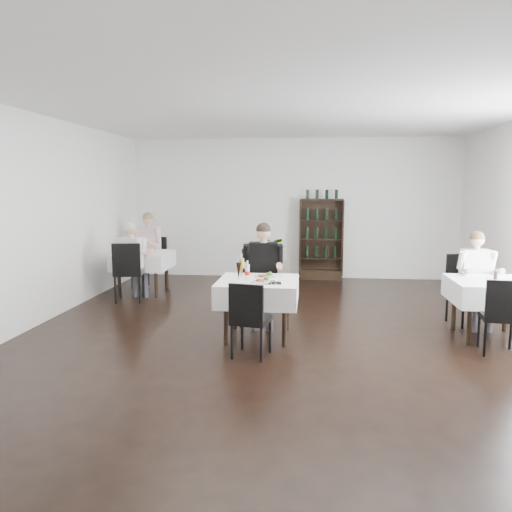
# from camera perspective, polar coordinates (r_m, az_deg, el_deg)

# --- Properties ---
(room_shell) EXTENTS (9.00, 9.00, 9.00)m
(room_shell) POSITION_cam_1_polar(r_m,az_deg,el_deg) (6.37, 2.94, 3.68)
(room_shell) COLOR black
(room_shell) RESTS_ON ground
(wine_shelf) EXTENTS (0.90, 0.28, 1.75)m
(wine_shelf) POSITION_cam_1_polar(r_m,az_deg,el_deg) (10.72, 7.45, 1.84)
(wine_shelf) COLOR black
(wine_shelf) RESTS_ON ground
(main_table) EXTENTS (1.03, 1.03, 0.77)m
(main_table) POSITION_cam_1_polar(r_m,az_deg,el_deg) (6.52, 0.24, -4.02)
(main_table) COLOR black
(main_table) RESTS_ON ground
(left_table) EXTENTS (0.98, 0.98, 0.77)m
(left_table) POSITION_cam_1_polar(r_m,az_deg,el_deg) (9.45, -12.76, -0.48)
(left_table) COLOR black
(left_table) RESTS_ON ground
(right_table) EXTENTS (0.98, 0.98, 0.77)m
(right_table) POSITION_cam_1_polar(r_m,az_deg,el_deg) (7.17, 25.17, -3.69)
(right_table) COLOR black
(right_table) RESTS_ON ground
(potted_tree) EXTENTS (0.91, 0.82, 0.92)m
(potted_tree) POSITION_cam_1_polar(r_m,az_deg,el_deg) (10.68, 1.50, -0.22)
(potted_tree) COLOR #26521C
(potted_tree) RESTS_ON ground
(main_chair_far) EXTENTS (0.50, 0.50, 1.07)m
(main_chair_far) POSITION_cam_1_polar(r_m,az_deg,el_deg) (7.23, 0.20, -2.92)
(main_chair_far) COLOR black
(main_chair_far) RESTS_ON ground
(main_chair_near) EXTENTS (0.48, 0.49, 0.89)m
(main_chair_near) POSITION_cam_1_polar(r_m,az_deg,el_deg) (5.76, -0.78, -6.78)
(main_chair_near) COLOR black
(main_chair_near) RESTS_ON ground
(left_chair_far) EXTENTS (0.52, 0.53, 0.99)m
(left_chair_far) POSITION_cam_1_polar(r_m,az_deg,el_deg) (10.07, -11.61, -0.27)
(left_chair_far) COLOR black
(left_chair_far) RESTS_ON ground
(left_chair_near) EXTENTS (0.54, 0.55, 1.03)m
(left_chair_near) POSITION_cam_1_polar(r_m,az_deg,el_deg) (8.80, -14.41, -1.37)
(left_chair_near) COLOR black
(left_chair_near) RESTS_ON ground
(right_chair_far) EXTENTS (0.57, 0.58, 1.00)m
(right_chair_far) POSITION_cam_1_polar(r_m,az_deg,el_deg) (7.84, 22.78, -2.99)
(right_chair_far) COLOR black
(right_chair_far) RESTS_ON ground
(right_chair_near) EXTENTS (0.46, 0.47, 0.91)m
(right_chair_near) POSITION_cam_1_polar(r_m,az_deg,el_deg) (6.52, 26.26, -5.74)
(right_chair_near) COLOR black
(right_chair_near) RESTS_ON ground
(diner_main) EXTENTS (0.56, 0.56, 1.47)m
(diner_main) POSITION_cam_1_polar(r_m,az_deg,el_deg) (7.05, 0.82, -1.20)
(diner_main) COLOR #43434B
(diner_main) RESTS_ON ground
(diner_left_far) EXTENTS (0.61, 0.64, 1.48)m
(diner_left_far) POSITION_cam_1_polar(r_m,az_deg,el_deg) (9.95, -12.38, 1.31)
(diner_left_far) COLOR #43434B
(diner_left_far) RESTS_ON ground
(diner_left_near) EXTENTS (0.54, 0.55, 1.38)m
(diner_left_near) POSITION_cam_1_polar(r_m,az_deg,el_deg) (8.87, -13.90, 0.09)
(diner_left_near) COLOR #43434B
(diner_left_near) RESTS_ON ground
(diner_right_far) EXTENTS (0.53, 0.53, 1.36)m
(diner_right_far) POSITION_cam_1_polar(r_m,az_deg,el_deg) (7.63, 23.94, -1.67)
(diner_right_far) COLOR #43434B
(diner_right_far) RESTS_ON ground
(plate_far) EXTENTS (0.33, 0.33, 0.08)m
(plate_far) POSITION_cam_1_polar(r_m,az_deg,el_deg) (6.63, 1.13, -2.35)
(plate_far) COLOR white
(plate_far) RESTS_ON main_table
(plate_near) EXTENTS (0.30, 0.30, 0.07)m
(plate_near) POSITION_cam_1_polar(r_m,az_deg,el_deg) (6.32, 0.78, -2.88)
(plate_near) COLOR white
(plate_near) RESTS_ON main_table
(pilsner_dark) EXTENTS (0.07, 0.07, 0.28)m
(pilsner_dark) POSITION_cam_1_polar(r_m,az_deg,el_deg) (6.49, -2.00, -1.70)
(pilsner_dark) COLOR black
(pilsner_dark) RESTS_ON main_table
(pilsner_lager) EXTENTS (0.08, 0.08, 0.34)m
(pilsner_lager) POSITION_cam_1_polar(r_m,az_deg,el_deg) (6.54, -1.68, -1.43)
(pilsner_lager) COLOR gold
(pilsner_lager) RESTS_ON main_table
(coke_bottle) EXTENTS (0.06, 0.06, 0.25)m
(coke_bottle) POSITION_cam_1_polar(r_m,az_deg,el_deg) (6.49, -1.00, -1.83)
(coke_bottle) COLOR silver
(coke_bottle) RESTS_ON main_table
(napkin_cutlery) EXTENTS (0.22, 0.23, 0.02)m
(napkin_cutlery) POSITION_cam_1_polar(r_m,az_deg,el_deg) (6.26, 1.95, -3.08)
(napkin_cutlery) COLOR black
(napkin_cutlery) RESTS_ON main_table
(pepper_mill) EXTENTS (0.05, 0.05, 0.11)m
(pepper_mill) POSITION_cam_1_polar(r_m,az_deg,el_deg) (7.24, 25.71, -1.97)
(pepper_mill) COLOR black
(pepper_mill) RESTS_ON right_table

